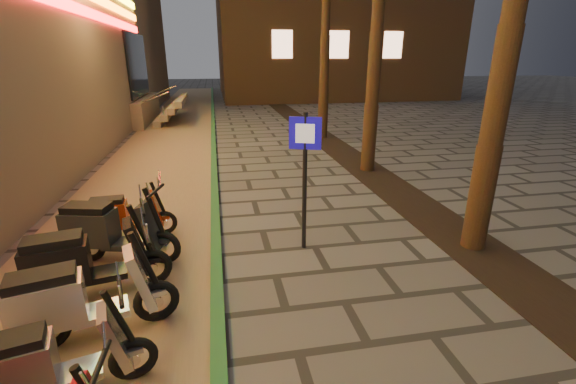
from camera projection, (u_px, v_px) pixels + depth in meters
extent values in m
plane|color=#474442|center=(299.00, 354.00, 4.39)|extent=(120.00, 120.00, 0.00)
cube|color=#8C7251|center=(163.00, 155.00, 13.20)|extent=(3.40, 60.00, 0.01)
cube|color=#24602B|center=(214.00, 152.00, 13.48)|extent=(0.18, 60.00, 0.10)
cube|color=black|center=(397.00, 191.00, 9.65)|extent=(1.20, 40.00, 0.02)
cube|color=black|center=(138.00, 65.00, 19.36)|extent=(0.08, 5.00, 3.00)
cube|color=gray|center=(101.00, 110.00, 19.74)|extent=(5.00, 6.00, 1.20)
cube|color=gray|center=(163.00, 118.00, 20.41)|extent=(0.35, 5.00, 0.30)
cube|color=gray|center=(169.00, 112.00, 20.37)|extent=(0.35, 5.00, 0.30)
cube|color=gray|center=(175.00, 106.00, 20.33)|extent=(0.35, 5.00, 0.30)
cube|color=gray|center=(182.00, 100.00, 20.29)|extent=(0.35, 5.00, 0.30)
cylinder|color=silver|center=(147.00, 101.00, 18.12)|extent=(2.09, 0.06, 0.81)
cylinder|color=silver|center=(158.00, 93.00, 21.83)|extent=(2.09, 0.06, 0.81)
cube|color=#FFBB8C|center=(282.00, 44.00, 25.98)|extent=(1.40, 0.06, 1.80)
cube|color=#FFBB8C|center=(339.00, 45.00, 26.67)|extent=(1.40, 0.06, 1.80)
cube|color=#FFBB8C|center=(393.00, 45.00, 27.37)|extent=(1.40, 0.06, 1.80)
cylinder|color=#472D19|center=(500.00, 89.00, 5.96)|extent=(0.40, 0.40, 5.45)
cylinder|color=#472D19|center=(374.00, 70.00, 10.56)|extent=(0.40, 0.40, 5.70)
cylinder|color=#472D19|center=(324.00, 63.00, 15.15)|extent=(0.40, 0.40, 5.95)
cylinder|color=black|center=(305.00, 184.00, 6.45)|extent=(0.08, 0.08, 2.38)
cube|color=#170DAC|center=(305.00, 133.00, 6.15)|extent=(0.50, 0.20, 0.52)
cube|color=white|center=(305.00, 134.00, 6.12)|extent=(0.29, 0.12, 0.30)
cylinder|color=black|center=(98.00, 369.00, 2.71)|extent=(0.06, 0.58, 0.04)
torus|color=black|center=(134.00, 358.00, 3.98)|extent=(0.50, 0.22, 0.49)
cylinder|color=silver|center=(134.00, 358.00, 3.98)|extent=(0.15, 0.13, 0.13)
cube|color=#919298|center=(74.00, 373.00, 3.75)|extent=(0.59, 0.45, 0.08)
cube|color=#919298|center=(14.00, 369.00, 3.49)|extent=(0.74, 0.52, 0.48)
cube|color=black|center=(6.00, 344.00, 3.40)|extent=(0.65, 0.45, 0.11)
cube|color=#919298|center=(115.00, 337.00, 3.82)|extent=(0.34, 0.43, 0.67)
cylinder|color=black|center=(120.00, 319.00, 3.78)|extent=(0.27, 0.13, 0.70)
cylinder|color=black|center=(120.00, 291.00, 3.70)|extent=(0.18, 0.54, 0.04)
cube|color=#919298|center=(132.00, 350.00, 3.94)|extent=(0.24, 0.18, 0.06)
torus|color=black|center=(44.00, 329.00, 4.35)|extent=(0.58, 0.26, 0.57)
cylinder|color=silver|center=(44.00, 329.00, 4.35)|extent=(0.18, 0.15, 0.15)
torus|color=black|center=(157.00, 301.00, 4.86)|extent=(0.58, 0.26, 0.57)
cylinder|color=silver|center=(157.00, 301.00, 4.86)|extent=(0.18, 0.15, 0.15)
cube|color=silver|center=(102.00, 312.00, 4.58)|extent=(0.68, 0.52, 0.09)
cube|color=silver|center=(47.00, 304.00, 4.28)|extent=(0.85, 0.61, 0.55)
cube|color=black|center=(41.00, 279.00, 4.17)|extent=(0.75, 0.52, 0.13)
cube|color=silver|center=(140.00, 278.00, 4.67)|extent=(0.40, 0.50, 0.77)
cylinder|color=black|center=(145.00, 261.00, 4.63)|extent=(0.31, 0.15, 0.81)
cylinder|color=black|center=(146.00, 234.00, 4.53)|extent=(0.22, 0.63, 0.05)
cube|color=silver|center=(156.00, 292.00, 4.81)|extent=(0.27, 0.21, 0.07)
torus|color=black|center=(55.00, 286.00, 5.16)|extent=(0.59, 0.23, 0.58)
cylinder|color=silver|center=(55.00, 286.00, 5.16)|extent=(0.18, 0.14, 0.16)
torus|color=black|center=(152.00, 267.00, 5.62)|extent=(0.59, 0.23, 0.58)
cylinder|color=silver|center=(152.00, 267.00, 5.62)|extent=(0.18, 0.14, 0.16)
cube|color=black|center=(104.00, 274.00, 5.37)|extent=(0.68, 0.50, 0.09)
cube|color=black|center=(57.00, 264.00, 5.09)|extent=(0.85, 0.58, 0.56)
cube|color=black|center=(52.00, 242.00, 4.98)|extent=(0.75, 0.49, 0.13)
cube|color=black|center=(137.00, 246.00, 5.44)|extent=(0.38, 0.50, 0.78)
cylinder|color=black|center=(141.00, 231.00, 5.39)|extent=(0.31, 0.14, 0.82)
cylinder|color=black|center=(142.00, 207.00, 5.29)|extent=(0.18, 0.64, 0.05)
cube|color=black|center=(151.00, 259.00, 5.58)|extent=(0.27, 0.20, 0.07)
torus|color=black|center=(88.00, 245.00, 6.28)|extent=(0.59, 0.25, 0.58)
cylinder|color=silver|center=(88.00, 245.00, 6.28)|extent=(0.18, 0.15, 0.16)
torus|color=black|center=(163.00, 247.00, 6.22)|extent=(0.59, 0.25, 0.58)
cylinder|color=silver|center=(163.00, 247.00, 6.22)|extent=(0.18, 0.15, 0.16)
cube|color=#232628|center=(125.00, 244.00, 6.23)|extent=(0.69, 0.52, 0.09)
cube|color=#232628|center=(90.00, 227.00, 6.17)|extent=(0.86, 0.60, 0.56)
cube|color=black|center=(87.00, 209.00, 6.06)|extent=(0.76, 0.51, 0.13)
cube|color=#232628|center=(151.00, 226.00, 6.10)|extent=(0.40, 0.50, 0.79)
cylinder|color=black|center=(154.00, 213.00, 6.02)|extent=(0.32, 0.15, 0.83)
cylinder|color=black|center=(155.00, 191.00, 5.90)|extent=(0.20, 0.64, 0.05)
cube|color=#232628|center=(163.00, 240.00, 6.17)|extent=(0.28, 0.21, 0.07)
torus|color=black|center=(107.00, 228.00, 7.03)|extent=(0.48, 0.12, 0.47)
cylinder|color=silver|center=(107.00, 228.00, 7.03)|extent=(0.13, 0.10, 0.13)
torus|color=black|center=(165.00, 223.00, 7.27)|extent=(0.48, 0.12, 0.47)
cylinder|color=silver|center=(165.00, 223.00, 7.27)|extent=(0.13, 0.10, 0.13)
cube|color=maroon|center=(135.00, 224.00, 7.13)|extent=(0.52, 0.34, 0.07)
cube|color=maroon|center=(109.00, 215.00, 6.96)|extent=(0.66, 0.39, 0.45)
cube|color=black|center=(106.00, 201.00, 6.87)|extent=(0.58, 0.33, 0.11)
cube|color=maroon|center=(156.00, 208.00, 7.14)|extent=(0.27, 0.38, 0.64)
cylinder|color=black|center=(158.00, 199.00, 7.09)|extent=(0.25, 0.08, 0.67)
cylinder|color=black|center=(159.00, 184.00, 7.01)|extent=(0.08, 0.53, 0.04)
cube|color=maroon|center=(164.00, 217.00, 7.23)|extent=(0.21, 0.14, 0.05)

